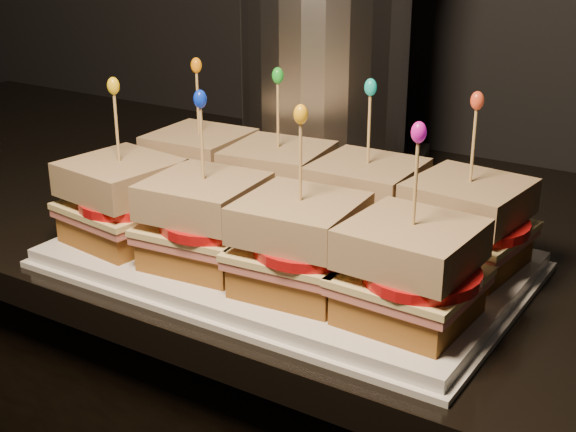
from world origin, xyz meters
The scene contains 62 objects.
granite_slab centered at (-0.65, 1.69, 0.89)m, with size 2.31×0.64×0.03m, color black.
platter centered at (-0.82, 1.54, 0.92)m, with size 0.44×0.27×0.02m, color white.
platter_rim centered at (-0.82, 1.54, 0.91)m, with size 0.45×0.28×0.01m, color white.
sandwich_0_bread_bot centered at (-0.98, 1.60, 0.94)m, with size 0.10×0.10×0.03m, color brown.
sandwich_0_ham centered at (-0.98, 1.60, 0.96)m, with size 0.11×0.10×0.01m, color #C65B54.
sandwich_0_cheese centered at (-0.98, 1.60, 0.97)m, with size 0.11×0.10×0.01m, color #E9D58C.
sandwich_0_tomato centered at (-0.97, 1.59, 0.97)m, with size 0.10×0.10×0.01m, color red.
sandwich_0_bread_top centered at (-0.98, 1.60, 0.99)m, with size 0.10×0.10×0.03m, color #502A0E.
sandwich_0_pick centered at (-0.98, 1.60, 1.04)m, with size 0.00×0.00×0.09m, color tan.
sandwich_0_frill centered at (-0.98, 1.60, 1.09)m, with size 0.01×0.01×0.02m, color orange.
sandwich_1_bread_bot centered at (-0.87, 1.60, 0.94)m, with size 0.10×0.10×0.03m, color brown.
sandwich_1_ham centered at (-0.87, 1.60, 0.96)m, with size 0.11×0.10×0.01m, color #C65B54.
sandwich_1_cheese centered at (-0.87, 1.60, 0.97)m, with size 0.11×0.10×0.01m, color #E9D58C.
sandwich_1_tomato centered at (-0.86, 1.59, 0.97)m, with size 0.10×0.10×0.01m, color red.
sandwich_1_bread_top centered at (-0.87, 1.60, 0.99)m, with size 0.10×0.10×0.03m, color #502A0E.
sandwich_1_pick centered at (-0.87, 1.60, 1.04)m, with size 0.00×0.00×0.09m, color tan.
sandwich_1_frill centered at (-0.87, 1.60, 1.09)m, with size 0.01×0.01×0.02m, color green.
sandwich_2_bread_bot centered at (-0.77, 1.60, 0.94)m, with size 0.10×0.10×0.03m, color brown.
sandwich_2_ham centered at (-0.77, 1.60, 0.96)m, with size 0.11×0.10×0.01m, color #C65B54.
sandwich_2_cheese centered at (-0.77, 1.60, 0.97)m, with size 0.11×0.10×0.01m, color #E9D58C.
sandwich_2_tomato centered at (-0.76, 1.59, 0.97)m, with size 0.10×0.10×0.01m, color red.
sandwich_2_bread_top centered at (-0.77, 1.60, 0.99)m, with size 0.10×0.10×0.03m, color #502A0E.
sandwich_2_pick centered at (-0.77, 1.60, 1.04)m, with size 0.00×0.00×0.09m, color tan.
sandwich_2_frill centered at (-0.77, 1.60, 1.09)m, with size 0.01×0.01×0.02m, color #12B5A6.
sandwich_3_bread_bot centered at (-0.66, 1.60, 0.94)m, with size 0.10×0.10×0.03m, color brown.
sandwich_3_ham centered at (-0.66, 1.60, 0.96)m, with size 0.11×0.10×0.01m, color #C65B54.
sandwich_3_cheese centered at (-0.66, 1.60, 0.97)m, with size 0.11×0.10×0.01m, color #E9D58C.
sandwich_3_tomato centered at (-0.65, 1.59, 0.97)m, with size 0.10×0.10×0.01m, color red.
sandwich_3_bread_top centered at (-0.66, 1.60, 0.99)m, with size 0.10×0.10×0.03m, color #502A0E.
sandwich_3_pick centered at (-0.66, 1.60, 1.04)m, with size 0.00×0.00×0.09m, color tan.
sandwich_3_frill centered at (-0.66, 1.60, 1.09)m, with size 0.01×0.01×0.02m, color #DF4422.
sandwich_4_bread_bot centered at (-0.98, 1.47, 0.94)m, with size 0.10×0.10×0.03m, color brown.
sandwich_4_ham centered at (-0.98, 1.47, 0.96)m, with size 0.11×0.10×0.01m, color #C65B54.
sandwich_4_cheese centered at (-0.98, 1.47, 0.97)m, with size 0.11×0.10×0.01m, color #E9D58C.
sandwich_4_tomato centered at (-0.97, 1.47, 0.97)m, with size 0.10×0.10×0.01m, color red.
sandwich_4_bread_top centered at (-0.98, 1.47, 0.99)m, with size 0.10×0.10×0.03m, color #502A0E.
sandwich_4_pick centered at (-0.98, 1.47, 1.04)m, with size 0.00×0.00×0.09m, color tan.
sandwich_4_frill centered at (-0.98, 1.47, 1.09)m, with size 0.01×0.01×0.02m, color gold.
sandwich_5_bread_bot centered at (-0.87, 1.47, 0.94)m, with size 0.10×0.10×0.03m, color brown.
sandwich_5_ham centered at (-0.87, 1.47, 0.96)m, with size 0.11×0.10×0.01m, color #C65B54.
sandwich_5_cheese centered at (-0.87, 1.47, 0.97)m, with size 0.11×0.10×0.01m, color #E9D58C.
sandwich_5_tomato centered at (-0.86, 1.47, 0.97)m, with size 0.10×0.10×0.01m, color red.
sandwich_5_bread_top centered at (-0.87, 1.47, 0.99)m, with size 0.10×0.10×0.03m, color #502A0E.
sandwich_5_pick centered at (-0.87, 1.47, 1.04)m, with size 0.00×0.00×0.09m, color tan.
sandwich_5_frill centered at (-0.87, 1.47, 1.09)m, with size 0.01×0.01×0.02m, color #0B2ACF.
sandwich_6_bread_bot centered at (-0.77, 1.47, 0.94)m, with size 0.10×0.10×0.03m, color brown.
sandwich_6_ham centered at (-0.77, 1.47, 0.96)m, with size 0.11×0.10×0.01m, color #C65B54.
sandwich_6_cheese centered at (-0.77, 1.47, 0.97)m, with size 0.11×0.10×0.01m, color #E9D58C.
sandwich_6_tomato centered at (-0.76, 1.47, 0.97)m, with size 0.10×0.10×0.01m, color red.
sandwich_6_bread_top centered at (-0.77, 1.47, 0.99)m, with size 0.10×0.10×0.03m, color #502A0E.
sandwich_6_pick centered at (-0.77, 1.47, 1.04)m, with size 0.00×0.00×0.09m, color tan.
sandwich_6_frill centered at (-0.77, 1.47, 1.09)m, with size 0.01×0.01×0.02m, color #F3A613.
sandwich_7_bread_bot centered at (-0.66, 1.47, 0.94)m, with size 0.10×0.10×0.03m, color brown.
sandwich_7_ham centered at (-0.66, 1.47, 0.96)m, with size 0.11×0.10×0.01m, color #C65B54.
sandwich_7_cheese centered at (-0.66, 1.47, 0.97)m, with size 0.11×0.10×0.01m, color #E9D58C.
sandwich_7_tomato centered at (-0.65, 1.47, 0.97)m, with size 0.10×0.10×0.01m, color red.
sandwich_7_bread_top centered at (-0.66, 1.47, 0.99)m, with size 0.10×0.10×0.03m, color #502A0E.
sandwich_7_pick centered at (-0.66, 1.47, 1.04)m, with size 0.00×0.00×0.09m, color tan.
sandwich_7_frill centered at (-0.66, 1.47, 1.09)m, with size 0.01×0.01×0.02m, color #D211AE.
appliance_base centered at (-0.93, 1.79, 0.93)m, with size 0.25×0.21×0.03m, color #262628.
appliance_body centered at (-0.93, 1.79, 1.08)m, with size 0.21×0.21×0.27m, color silver.
appliance centered at (-0.93, 1.79, 1.07)m, with size 0.25×0.21×0.32m, color silver, non-canonical shape.
Camera 1 is at (-0.43, 0.93, 1.24)m, focal length 50.00 mm.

